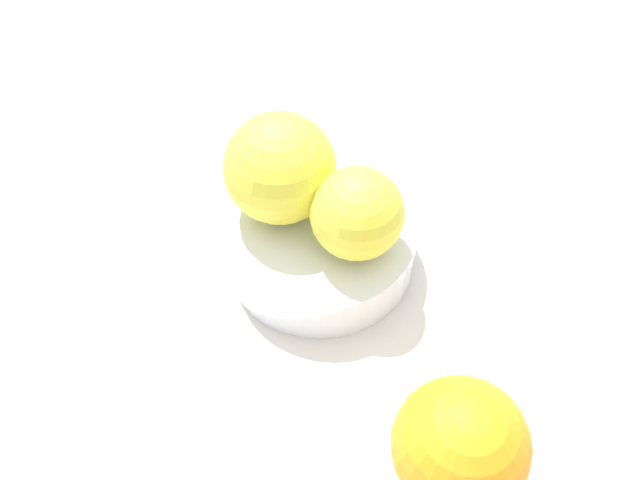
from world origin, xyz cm
name	(u,v)px	position (x,y,z in cm)	size (l,w,h in cm)	color
ground_plane	(320,266)	(0.00, 0.00, -1.00)	(110.00, 110.00, 2.00)	silver
fruit_bowl	(320,244)	(0.00, 0.00, 1.86)	(14.27, 14.27, 3.92)	silver
orange_in_bowl_0	(280,168)	(-3.28, -1.20, 7.95)	(8.06, 8.06, 8.06)	yellow
orange_in_bowl_1	(357,213)	(2.64, 1.26, 7.20)	(6.56, 6.56, 6.56)	yellow
orange_loose_0	(460,446)	(18.35, -2.52, 4.10)	(8.20, 8.20, 8.20)	orange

